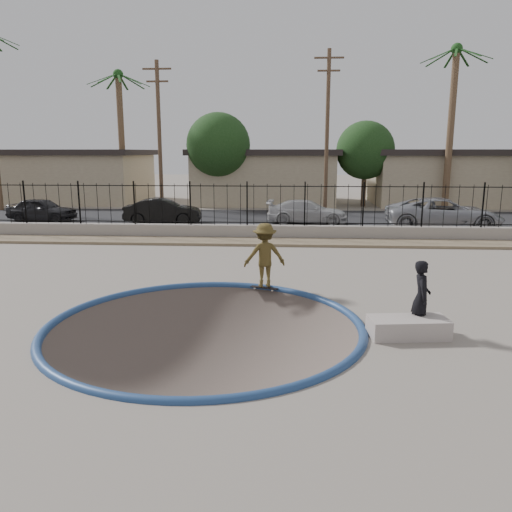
{
  "coord_description": "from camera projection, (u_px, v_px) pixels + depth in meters",
  "views": [
    {
      "loc": [
        1.8,
        -11.32,
        3.76
      ],
      "look_at": [
        0.93,
        2.0,
        0.96
      ],
      "focal_mm": 35.0,
      "sensor_mm": 36.0,
      "label": 1
    }
  ],
  "objects": [
    {
      "name": "rock_strip",
      "position": [
        245.0,
        242.0,
        20.91
      ],
      "size": [
        42.0,
        1.6,
        0.11
      ],
      "primitive_type": "cube",
      "color": "#967E62",
      "rests_on": "ground"
    },
    {
      "name": "street_tree_mid",
      "position": [
        365.0,
        150.0,
        34.14
      ],
      "size": [
        3.96,
        3.96,
        5.83
      ],
      "color": "#473323",
      "rests_on": "ground"
    },
    {
      "name": "skater",
      "position": [
        265.0,
        259.0,
        13.68
      ],
      "size": [
        1.25,
        0.87,
        1.76
      ],
      "primitive_type": "imported",
      "rotation": [
        0.0,
        0.0,
        3.35
      ],
      "color": "brown",
      "rests_on": "ground"
    },
    {
      "name": "ground",
      "position": [
        250.0,
        255.0,
        23.88
      ],
      "size": [
        120.0,
        120.0,
        2.2
      ],
      "primitive_type": "cube",
      "color": "gray",
      "rests_on": "ground"
    },
    {
      "name": "bowl_pit",
      "position": [
        205.0,
        326.0,
        10.96
      ],
      "size": [
        6.84,
        6.84,
        1.8
      ],
      "primitive_type": null,
      "color": "#4A3F38",
      "rests_on": "ground"
    },
    {
      "name": "street",
      "position": [
        257.0,
        218.0,
        28.54
      ],
      "size": [
        90.0,
        8.0,
        0.04
      ],
      "primitive_type": "cube",
      "color": "black",
      "rests_on": "ground"
    },
    {
      "name": "car_c",
      "position": [
        307.0,
        212.0,
        26.28
      ],
      "size": [
        4.31,
        1.94,
        1.23
      ],
      "primitive_type": "imported",
      "rotation": [
        0.0,
        0.0,
        1.52
      ],
      "color": "#BEBDC0",
      "rests_on": "street"
    },
    {
      "name": "fence",
      "position": [
        247.0,
        205.0,
        21.69
      ],
      "size": [
        40.0,
        0.04,
        1.8
      ],
      "color": "black",
      "rests_on": "retaining_wall"
    },
    {
      "name": "car_d",
      "position": [
        443.0,
        214.0,
        24.26
      ],
      "size": [
        5.62,
        2.85,
        1.52
      ],
      "primitive_type": "imported",
      "rotation": [
        0.0,
        0.0,
        1.51
      ],
      "color": "#93949B",
      "rests_on": "street"
    },
    {
      "name": "videographer",
      "position": [
        421.0,
        297.0,
        10.47
      ],
      "size": [
        0.44,
        0.61,
        1.55
      ],
      "primitive_type": "imported",
      "rotation": [
        0.0,
        0.0,
        1.45
      ],
      "color": "black",
      "rests_on": "ground"
    },
    {
      "name": "skateboard",
      "position": [
        264.0,
        288.0,
        13.85
      ],
      "size": [
        0.81,
        0.47,
        0.07
      ],
      "rotation": [
        0.0,
        0.0,
        -0.37
      ],
      "color": "black",
      "rests_on": "ground"
    },
    {
      "name": "street_tree_left",
      "position": [
        218.0,
        145.0,
        33.73
      ],
      "size": [
        4.32,
        4.32,
        6.36
      ],
      "color": "#473323",
      "rests_on": "ground"
    },
    {
      "name": "coping_ring",
      "position": [
        205.0,
        326.0,
        10.96
      ],
      "size": [
        7.04,
        7.04,
        0.2
      ],
      "primitive_type": "torus",
      "color": "navy",
      "rests_on": "ground"
    },
    {
      "name": "house_west",
      "position": [
        71.0,
        175.0,
        38.37
      ],
      "size": [
        11.6,
        8.6,
        3.9
      ],
      "color": "tan",
      "rests_on": "ground"
    },
    {
      "name": "palm_right",
      "position": [
        453.0,
        93.0,
        31.15
      ],
      "size": [
        2.3,
        2.3,
        10.3
      ],
      "color": "brown",
      "rests_on": "ground"
    },
    {
      "name": "retaining_wall",
      "position": [
        247.0,
        232.0,
        21.94
      ],
      "size": [
        42.0,
        0.45,
        0.6
      ],
      "primitive_type": "cube",
      "color": "gray",
      "rests_on": "ground"
    },
    {
      "name": "concrete_ledge",
      "position": [
        408.0,
        327.0,
        10.31
      ],
      "size": [
        1.67,
        0.89,
        0.4
      ],
      "primitive_type": "cube",
      "rotation": [
        0.0,
        0.0,
        0.12
      ],
      "color": "#A99C96",
      "rests_on": "ground"
    },
    {
      "name": "utility_pole_left",
      "position": [
        159.0,
        136.0,
        29.91
      ],
      "size": [
        1.7,
        0.24,
        9.0
      ],
      "color": "#473323",
      "rests_on": "ground"
    },
    {
      "name": "utility_pole_mid",
      "position": [
        327.0,
        131.0,
        29.22
      ],
      "size": [
        1.7,
        0.24,
        9.5
      ],
      "color": "#473323",
      "rests_on": "ground"
    },
    {
      "name": "car_a",
      "position": [
        42.0,
        209.0,
        27.19
      ],
      "size": [
        3.82,
        1.86,
        1.26
      ],
      "primitive_type": "imported",
      "rotation": [
        0.0,
        0.0,
        1.47
      ],
      "color": "black",
      "rests_on": "street"
    },
    {
      "name": "house_east",
      "position": [
        456.0,
        176.0,
        36.52
      ],
      "size": [
        12.6,
        8.6,
        3.9
      ],
      "color": "tan",
      "rests_on": "ground"
    },
    {
      "name": "car_b",
      "position": [
        163.0,
        211.0,
        26.2
      ],
      "size": [
        4.08,
        1.73,
        1.31
      ],
      "primitive_type": "imported",
      "rotation": [
        0.0,
        0.0,
        1.66
      ],
      "color": "black",
      "rests_on": "street"
    },
    {
      "name": "palm_mid",
      "position": [
        120.0,
        109.0,
        34.64
      ],
      "size": [
        2.3,
        2.3,
        9.3
      ],
      "color": "brown",
      "rests_on": "ground"
    },
    {
      "name": "house_center",
      "position": [
        265.0,
        176.0,
        37.41
      ],
      "size": [
        10.6,
        8.6,
        3.9
      ],
      "color": "tan",
      "rests_on": "ground"
    }
  ]
}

